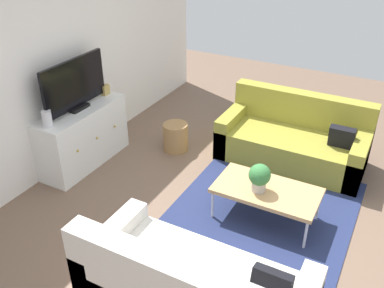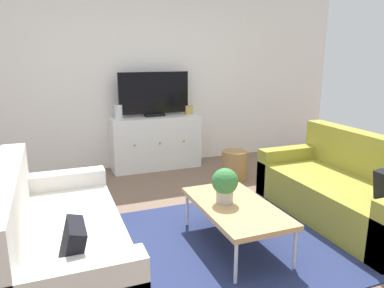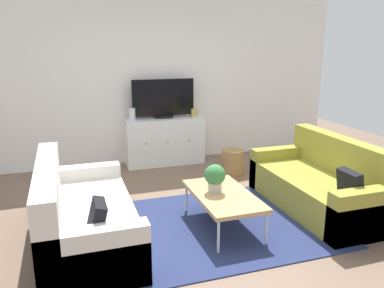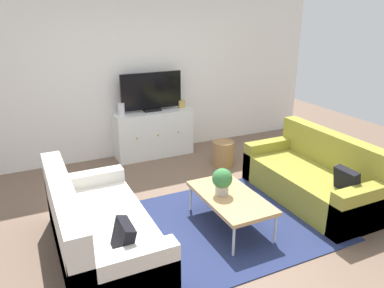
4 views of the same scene
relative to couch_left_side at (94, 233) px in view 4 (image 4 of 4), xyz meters
The scene contains 12 objects.
ground_plane 1.47m from the couch_left_side, ahead, with size 10.00×10.00×0.00m, color brown.
wall_back 3.21m from the couch_left_side, 61.48° to the left, with size 6.40×0.12×2.70m, color white.
area_rug 1.47m from the couch_left_side, ahead, with size 2.50×1.90×0.01m, color navy.
couch_left_side is the anchor object (origin of this frame).
couch_right_side 2.88m from the couch_left_side, ahead, with size 0.89×1.85×0.85m.
coffee_table 1.52m from the couch_left_side, ahead, with size 0.59×1.09×0.39m.
potted_plant 1.47m from the couch_left_side, ahead, with size 0.23×0.23×0.31m.
tv_console 2.81m from the couch_left_side, 57.85° to the left, with size 1.29×0.47×0.77m.
flat_screen_tv 2.94m from the couch_left_side, 58.06° to the left, with size 1.02×0.16×0.63m.
glass_vase 2.63m from the couch_left_side, 67.78° to the left, with size 0.11×0.11×0.19m, color silver.
mantel_clock 3.16m from the couch_left_side, 49.68° to the left, with size 0.11×0.07×0.13m, color tan.
wicker_basket 2.78m from the couch_left_side, 32.64° to the left, with size 0.34×0.34×0.39m, color #9E7547.
Camera 4 is at (-1.94, -3.41, 2.39)m, focal length 35.14 mm.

